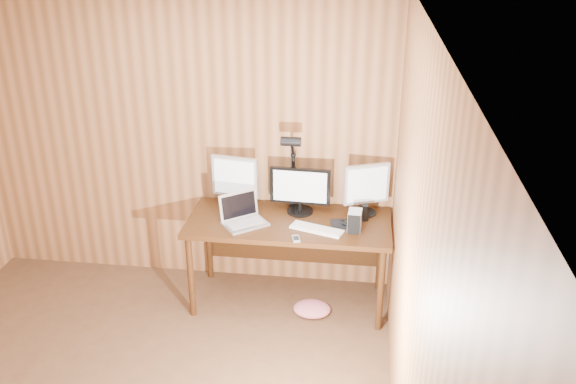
% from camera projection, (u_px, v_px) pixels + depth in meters
% --- Properties ---
extents(room_shell, '(4.00, 4.00, 4.00)m').
position_uv_depth(room_shell, '(76.00, 264.00, 3.23)').
color(room_shell, '#53341F').
rests_on(room_shell, ground).
extents(desk, '(1.60, 0.70, 0.75)m').
position_uv_depth(desk, '(290.00, 230.00, 4.91)').
color(desk, '#381D0B').
rests_on(desk, floor).
extents(monitor_center, '(0.49, 0.21, 0.38)m').
position_uv_depth(monitor_center, '(300.00, 190.00, 4.86)').
color(monitor_center, black).
rests_on(monitor_center, desk).
extents(monitor_left, '(0.39, 0.18, 0.44)m').
position_uv_depth(monitor_left, '(235.00, 181.00, 4.93)').
color(monitor_left, black).
rests_on(monitor_left, desk).
extents(monitor_right, '(0.36, 0.18, 0.42)m').
position_uv_depth(monitor_right, '(366.00, 188.00, 4.82)').
color(monitor_right, black).
rests_on(monitor_right, desk).
extents(laptop, '(0.41, 0.39, 0.23)m').
position_uv_depth(laptop, '(242.00, 216.00, 4.74)').
color(laptop, silver).
rests_on(laptop, desk).
extents(keyboard, '(0.43, 0.25, 0.02)m').
position_uv_depth(keyboard, '(317.00, 229.00, 4.65)').
color(keyboard, white).
rests_on(keyboard, desk).
extents(mousepad, '(0.24, 0.21, 0.00)m').
position_uv_depth(mousepad, '(345.00, 224.00, 4.74)').
color(mousepad, black).
rests_on(mousepad, desk).
extents(mouse, '(0.10, 0.12, 0.04)m').
position_uv_depth(mouse, '(345.00, 222.00, 4.73)').
color(mouse, black).
rests_on(mouse, mousepad).
extents(hard_drive, '(0.11, 0.15, 0.16)m').
position_uv_depth(hard_drive, '(355.00, 221.00, 4.62)').
color(hard_drive, silver).
rests_on(hard_drive, desk).
extents(phone, '(0.07, 0.11, 0.01)m').
position_uv_depth(phone, '(296.00, 239.00, 4.51)').
color(phone, silver).
rests_on(phone, desk).
extents(speaker, '(0.05, 0.05, 0.13)m').
position_uv_depth(speaker, '(365.00, 213.00, 4.78)').
color(speaker, black).
rests_on(speaker, desk).
extents(desk_lamp, '(0.16, 0.22, 0.68)m').
position_uv_depth(desk_lamp, '(292.00, 160.00, 4.83)').
color(desk_lamp, black).
rests_on(desk_lamp, desk).
extents(fabric_pile, '(0.36, 0.32, 0.10)m').
position_uv_depth(fabric_pile, '(312.00, 309.00, 4.91)').
color(fabric_pile, '#D86875').
rests_on(fabric_pile, floor).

